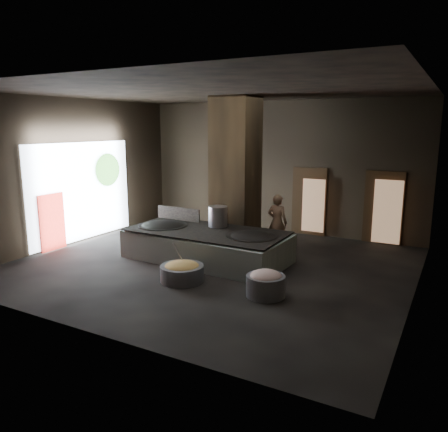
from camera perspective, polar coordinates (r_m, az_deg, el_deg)
The scene contains 28 objects.
floor at distance 11.85m, azimuth -1.48°, elevation -6.52°, with size 10.00×9.00×0.10m, color black.
ceiling at distance 11.29m, azimuth -1.60°, elevation 16.24°, with size 10.00×9.00×0.10m, color black.
back_wall at distance 15.42m, azimuth 7.07°, elevation 6.38°, with size 10.00×0.10×4.50m, color black.
front_wall at distance 7.81m, azimuth -18.62°, elevation 0.72°, with size 10.00×0.10×4.50m, color black.
left_wall at distance 14.55m, azimuth -19.06°, elevation 5.52°, with size 0.10×9.00×4.50m, color black.
right_wall at distance 9.84m, azimuth 24.79°, elevation 2.41°, with size 0.10×9.00×4.50m, color black.
pillar at distance 13.14m, azimuth 1.53°, elevation 5.56°, with size 1.20×1.20×4.50m, color black.
hearth_platform at distance 12.13m, azimuth -2.29°, elevation -3.94°, with size 4.45×2.13×0.77m, color silver.
platform_cap at distance 12.03m, azimuth -2.30°, elevation -1.97°, with size 4.35×2.09×0.03m, color black.
wok_left at distance 12.79m, azimuth -7.99°, elevation -1.55°, with size 1.40×1.40×0.39m, color black.
wok_left_rim at distance 12.78m, azimuth -8.00°, elevation -1.24°, with size 1.43×1.43×0.05m, color black.
wok_right at distance 11.47m, azimuth 3.63°, elevation -3.00°, with size 1.30×1.30×0.37m, color black.
wok_right_rim at distance 11.45m, azimuth 3.63°, elevation -2.66°, with size 1.33×1.33×0.05m, color black.
stock_pot at distance 12.39m, azimuth -0.80°, elevation -0.06°, with size 0.54×0.54×0.58m, color #96969C.
splash_guard at distance 13.37m, azimuth -5.98°, elevation 0.31°, with size 1.55×0.06×0.39m, color black.
cook at distance 13.09m, azimuth 6.95°, elevation -0.81°, with size 0.61×0.39×1.68m, color brown.
veg_basin at distance 10.59m, azimuth -5.50°, elevation -7.44°, with size 1.04×1.04×0.38m, color slate.
veg_fill at distance 10.54m, azimuth -5.52°, elevation -6.63°, with size 0.86×0.86×0.26m, color #9DA751.
ladle at distance 10.68m, azimuth -5.75°, elevation -5.27°, with size 0.03×0.03×0.82m, color #96969C.
meat_basin at distance 9.68m, azimuth 5.46°, elevation -9.06°, with size 0.85×0.85×0.47m, color slate.
meat_fill at distance 9.60m, azimuth 5.48°, elevation -7.86°, with size 0.71×0.71×0.27m, color tan.
doorway_near at distance 15.08m, azimuth 11.06°, elevation 1.72°, with size 1.18×0.08×2.38m, color black.
doorway_near_glow at distance 14.84m, azimuth 11.58°, elevation 1.34°, with size 0.75×0.04×1.77m, color #8C6647.
doorway_far at distance 14.55m, azimuth 20.08°, elevation 0.86°, with size 1.18×0.08×2.38m, color black.
doorway_far_glow at distance 14.37m, azimuth 20.54°, elevation 0.50°, with size 0.84×0.04×1.98m, color #8C6647.
left_opening at distance 14.69m, azimuth -18.06°, elevation 3.08°, with size 0.04×4.20×3.10m, color white.
pavilion_sliver at distance 13.92m, azimuth -21.54°, elevation -0.76°, with size 0.05×0.90×1.70m, color maroon.
tree_silhouette at distance 15.31m, azimuth -14.94°, elevation 5.85°, with size 0.28×1.10×1.10m, color #194714.
Camera 1 is at (5.68, -9.72, 3.65)m, focal length 35.00 mm.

